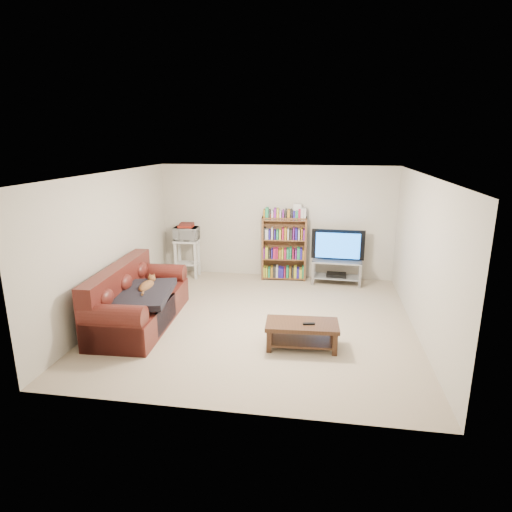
% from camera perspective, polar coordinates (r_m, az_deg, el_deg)
% --- Properties ---
extents(floor, '(5.00, 5.00, 0.00)m').
position_cam_1_polar(floor, '(7.19, 0.29, -8.58)').
color(floor, '#BDA98C').
rests_on(floor, ground).
extents(ceiling, '(5.00, 5.00, 0.00)m').
position_cam_1_polar(ceiling, '(6.60, 0.32, 10.86)').
color(ceiling, white).
rests_on(ceiling, ground).
extents(wall_back, '(5.00, 0.00, 5.00)m').
position_cam_1_polar(wall_back, '(9.22, 2.66, 4.57)').
color(wall_back, beige).
rests_on(wall_back, ground).
extents(wall_front, '(5.00, 0.00, 5.00)m').
position_cam_1_polar(wall_front, '(4.46, -4.58, -7.26)').
color(wall_front, beige).
rests_on(wall_front, ground).
extents(wall_left, '(0.00, 5.00, 5.00)m').
position_cam_1_polar(wall_left, '(7.57, -18.74, 1.42)').
color(wall_left, beige).
rests_on(wall_left, ground).
extents(wall_right, '(0.00, 5.00, 5.00)m').
position_cam_1_polar(wall_right, '(6.89, 21.33, -0.14)').
color(wall_right, beige).
rests_on(wall_right, ground).
extents(sofa, '(1.07, 2.29, 0.96)m').
position_cam_1_polar(sofa, '(7.25, -15.79, -6.12)').
color(sofa, '#4E1914').
rests_on(sofa, floor).
extents(blanket, '(1.01, 1.23, 0.19)m').
position_cam_1_polar(blanket, '(6.97, -14.94, -4.95)').
color(blanket, black).
rests_on(blanket, sofa).
extents(cat, '(0.27, 0.62, 0.18)m').
position_cam_1_polar(cat, '(7.13, -14.39, -3.94)').
color(cat, brown).
rests_on(cat, sofa).
extents(coffee_table, '(1.06, 0.57, 0.38)m').
position_cam_1_polar(coffee_table, '(6.26, 6.14, -9.81)').
color(coffee_table, '#392114').
rests_on(coffee_table, floor).
extents(remote, '(0.18, 0.08, 0.02)m').
position_cam_1_polar(remote, '(6.17, 7.06, -8.95)').
color(remote, black).
rests_on(remote, coffee_table).
extents(tv_stand, '(1.03, 0.50, 0.50)m').
position_cam_1_polar(tv_stand, '(9.01, 10.70, -1.57)').
color(tv_stand, '#999EA3').
rests_on(tv_stand, floor).
extents(television, '(1.09, 0.19, 0.62)m').
position_cam_1_polar(television, '(8.88, 10.85, 1.36)').
color(television, black).
rests_on(television, tv_stand).
extents(dvd_player, '(0.41, 0.30, 0.06)m').
position_cam_1_polar(dvd_player, '(9.05, 10.65, -2.48)').
color(dvd_player, black).
rests_on(dvd_player, tv_stand).
extents(bookshelf, '(0.95, 0.35, 1.35)m').
position_cam_1_polar(bookshelf, '(9.08, 3.75, 1.14)').
color(bookshelf, brown).
rests_on(bookshelf, floor).
extents(shelf_clutter, '(0.69, 0.25, 0.28)m').
position_cam_1_polar(shelf_clutter, '(8.94, 4.47, 5.88)').
color(shelf_clutter, silver).
rests_on(shelf_clutter, bookshelf).
extents(microwave_stand, '(0.53, 0.39, 0.82)m').
position_cam_1_polar(microwave_stand, '(9.38, -9.16, 0.36)').
color(microwave_stand, silver).
rests_on(microwave_stand, floor).
extents(microwave, '(0.52, 0.36, 0.28)m').
position_cam_1_polar(microwave, '(9.28, -9.27, 2.96)').
color(microwave, silver).
rests_on(microwave, microwave_stand).
extents(game_boxes, '(0.31, 0.27, 0.05)m').
position_cam_1_polar(game_boxes, '(9.24, -9.32, 3.96)').
color(game_boxes, maroon).
rests_on(game_boxes, microwave).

